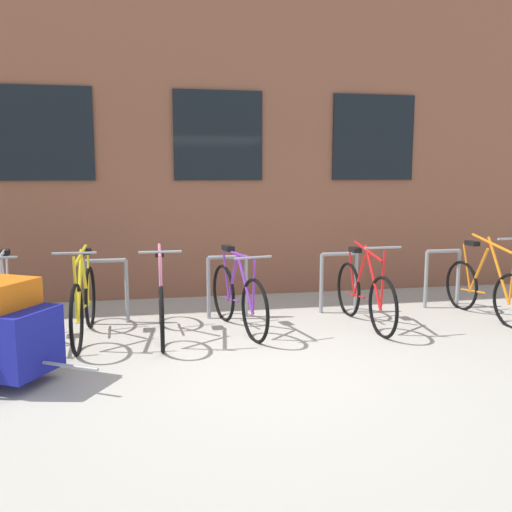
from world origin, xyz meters
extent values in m
plane|color=#B2ADA0|center=(0.00, 0.00, 0.00)|extent=(42.00, 42.00, 0.00)
cube|color=brown|center=(0.00, 6.67, 3.05)|extent=(28.00, 6.94, 6.10)
cube|color=black|center=(-2.40, 3.18, 2.39)|extent=(1.30, 0.04, 1.29)
cube|color=black|center=(0.00, 3.18, 2.39)|extent=(1.30, 0.04, 1.29)
cube|color=black|center=(2.40, 3.18, 2.39)|extent=(1.30, 0.04, 1.29)
cylinder|color=gray|center=(-1.80, 1.90, 0.39)|extent=(0.05, 0.05, 0.79)
cylinder|color=gray|center=(-1.32, 1.90, 0.39)|extent=(0.05, 0.05, 0.79)
cylinder|color=gray|center=(-1.56, 1.90, 0.79)|extent=(0.48, 0.05, 0.05)
cylinder|color=gray|center=(-0.30, 1.90, 0.39)|extent=(0.05, 0.05, 0.79)
cylinder|color=gray|center=(0.18, 1.90, 0.39)|extent=(0.05, 0.05, 0.79)
cylinder|color=gray|center=(-0.06, 1.90, 0.79)|extent=(0.48, 0.05, 0.05)
cylinder|color=gray|center=(1.20, 1.90, 0.39)|extent=(0.05, 0.05, 0.79)
cylinder|color=gray|center=(1.68, 1.90, 0.39)|extent=(0.05, 0.05, 0.79)
cylinder|color=gray|center=(1.44, 1.90, 0.79)|extent=(0.48, 0.05, 0.05)
cylinder|color=gray|center=(2.70, 1.90, 0.39)|extent=(0.05, 0.05, 0.79)
cylinder|color=gray|center=(3.18, 1.90, 0.39)|extent=(0.05, 0.05, 0.79)
cylinder|color=gray|center=(2.94, 1.90, 0.79)|extent=(0.48, 0.05, 0.05)
torus|color=black|center=(-0.13, 1.80, 0.34)|extent=(0.20, 0.72, 0.73)
torus|color=black|center=(0.09, 0.83, 0.34)|extent=(0.20, 0.72, 0.73)
cylinder|color=#722D99|center=(0.03, 1.09, 0.60)|extent=(0.14, 0.48, 0.63)
cylinder|color=#722D99|center=(-0.05, 1.47, 0.60)|extent=(0.11, 0.35, 0.63)
cylinder|color=#722D99|center=(0.00, 1.25, 0.91)|extent=(0.20, 0.76, 0.05)
cylinder|color=#722D99|center=(-0.07, 1.56, 0.32)|extent=(0.13, 0.50, 0.08)
cylinder|color=#722D99|center=(-0.11, 1.71, 0.63)|extent=(0.07, 0.20, 0.57)
cylinder|color=#722D99|center=(0.08, 0.85, 0.62)|extent=(0.04, 0.08, 0.56)
cube|color=black|center=(-0.09, 1.63, 0.94)|extent=(0.14, 0.22, 0.06)
cylinder|color=gray|center=(0.08, 0.87, 0.93)|extent=(0.44, 0.12, 0.03)
torus|color=black|center=(-1.76, 1.82, 0.36)|extent=(0.06, 0.75, 0.75)
torus|color=black|center=(-1.79, 0.76, 0.36)|extent=(0.06, 0.75, 0.75)
cylinder|color=yellow|center=(-1.78, 1.05, 0.66)|extent=(0.05, 0.51, 0.73)
cylinder|color=yellow|center=(-1.77, 1.47, 0.61)|extent=(0.05, 0.38, 0.63)
cylinder|color=yellow|center=(-1.77, 1.23, 0.96)|extent=(0.06, 0.84, 0.13)
cylinder|color=yellow|center=(-1.76, 1.56, 0.33)|extent=(0.04, 0.53, 0.08)
cylinder|color=yellow|center=(-1.76, 1.73, 0.63)|extent=(0.03, 0.20, 0.56)
cylinder|color=yellow|center=(-1.79, 0.78, 0.68)|extent=(0.03, 0.08, 0.65)
cube|color=black|center=(-1.76, 1.64, 0.94)|extent=(0.11, 0.20, 0.06)
cylinder|color=gray|center=(-1.78, 0.81, 1.04)|extent=(0.44, 0.04, 0.03)
torus|color=black|center=(1.51, 1.74, 0.34)|extent=(0.07, 0.72, 0.72)
torus|color=black|center=(1.55, 0.73, 0.34)|extent=(0.07, 0.72, 0.72)
cylinder|color=red|center=(1.54, 1.00, 0.64)|extent=(0.05, 0.49, 0.72)
cylinder|color=red|center=(1.53, 1.39, 0.57)|extent=(0.05, 0.36, 0.59)
cylinder|color=red|center=(1.53, 1.17, 0.92)|extent=(0.07, 0.79, 0.16)
cylinder|color=red|center=(1.52, 1.48, 0.31)|extent=(0.04, 0.51, 0.07)
cylinder|color=red|center=(1.52, 1.65, 0.60)|extent=(0.03, 0.20, 0.53)
cylinder|color=red|center=(1.55, 0.75, 0.66)|extent=(0.03, 0.08, 0.65)
cube|color=black|center=(1.52, 1.56, 0.89)|extent=(0.11, 0.20, 0.06)
cylinder|color=gray|center=(1.55, 0.78, 1.02)|extent=(0.44, 0.04, 0.03)
torus|color=black|center=(3.15, 1.76, 0.32)|extent=(0.09, 0.68, 0.68)
torus|color=black|center=(3.23, 0.77, 0.32)|extent=(0.09, 0.68, 0.68)
cylinder|color=orange|center=(3.21, 1.05, 0.66)|extent=(0.07, 0.48, 0.79)
cylinder|color=orange|center=(3.18, 1.43, 0.59)|extent=(0.06, 0.35, 0.64)
cylinder|color=orange|center=(3.20, 1.20, 0.97)|extent=(0.09, 0.77, 0.18)
cylinder|color=orange|center=(3.17, 1.52, 0.30)|extent=(0.06, 0.50, 0.07)
cylinder|color=orange|center=(3.16, 1.67, 0.61)|extent=(0.04, 0.20, 0.58)
cube|color=black|center=(3.17, 1.58, 0.93)|extent=(0.11, 0.21, 0.06)
torus|color=black|center=(-2.65, 1.74, 0.32)|extent=(0.11, 0.68, 0.68)
cylinder|color=#B7B7BC|center=(-2.62, 1.41, 0.60)|extent=(0.07, 0.35, 0.68)
cylinder|color=#B7B7BC|center=(-2.62, 1.50, 0.30)|extent=(0.08, 0.50, 0.07)
cylinder|color=#B7B7BC|center=(-2.64, 1.65, 0.63)|extent=(0.04, 0.20, 0.62)
cube|color=black|center=(-2.63, 1.56, 0.96)|extent=(0.12, 0.21, 0.06)
torus|color=black|center=(-0.91, 1.76, 0.33)|extent=(0.05, 0.71, 0.71)
torus|color=black|center=(-0.92, 0.69, 0.33)|extent=(0.05, 0.71, 0.71)
cylinder|color=pink|center=(-0.92, 0.99, 0.65)|extent=(0.04, 0.51, 0.74)
cylinder|color=pink|center=(-0.92, 1.40, 0.58)|extent=(0.04, 0.38, 0.61)
cylinder|color=pink|center=(-0.92, 1.16, 0.94)|extent=(0.04, 0.84, 0.17)
cylinder|color=pink|center=(-0.92, 1.49, 0.31)|extent=(0.03, 0.54, 0.07)
cylinder|color=pink|center=(-0.92, 1.67, 0.60)|extent=(0.03, 0.20, 0.55)
cylinder|color=pink|center=(-0.92, 0.72, 0.67)|extent=(0.03, 0.08, 0.68)
cube|color=black|center=(-0.92, 1.58, 0.90)|extent=(0.10, 0.20, 0.06)
cylinder|color=gray|center=(-0.92, 0.74, 1.04)|extent=(0.44, 0.03, 0.03)
cube|color=navy|center=(-2.34, 0.04, 0.40)|extent=(1.08, 0.97, 0.56)
torus|color=black|center=(-2.18, 0.32, 0.22)|extent=(0.43, 0.27, 0.48)
cylinder|color=gray|center=(-1.72, -0.32, 0.23)|extent=(0.49, 0.30, 0.03)
camera|label=1|loc=(-1.03, -5.04, 1.84)|focal=39.09mm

